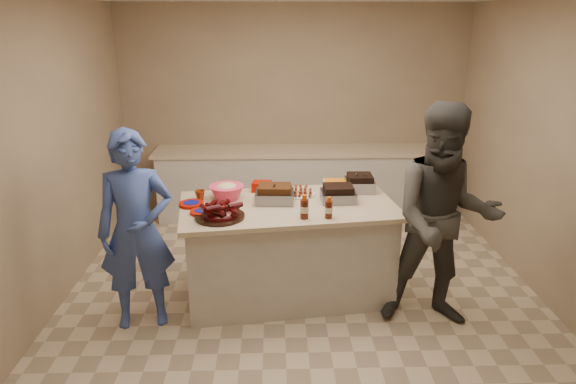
{
  "coord_description": "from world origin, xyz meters",
  "views": [
    {
      "loc": [
        -0.25,
        -4.23,
        2.54
      ],
      "look_at": [
        -0.14,
        0.18,
        1.02
      ],
      "focal_mm": 32.0,
      "sensor_mm": 36.0,
      "label": 1
    }
  ],
  "objects_px": {
    "island": "(288,293)",
    "bbq_bottle_b": "(328,218)",
    "plastic_cup": "(200,200)",
    "guest_blue": "(146,320)",
    "coleslaw_bowl": "(227,199)",
    "rib_platter": "(220,218)",
    "roasting_pan": "(359,190)",
    "mustard_bottle": "(270,199)",
    "guest_gray": "(433,319)",
    "bbq_bottle_a": "(304,218)"
  },
  "relations": [
    {
      "from": "island",
      "to": "roasting_pan",
      "type": "height_order",
      "value": "roasting_pan"
    },
    {
      "from": "bbq_bottle_b",
      "to": "guest_gray",
      "type": "distance_m",
      "value": 1.32
    },
    {
      "from": "rib_platter",
      "to": "guest_blue",
      "type": "height_order",
      "value": "rib_platter"
    },
    {
      "from": "roasting_pan",
      "to": "bbq_bottle_b",
      "type": "height_order",
      "value": "bbq_bottle_b"
    },
    {
      "from": "rib_platter",
      "to": "plastic_cup",
      "type": "xyz_separation_m",
      "value": [
        -0.23,
        0.46,
        0.0
      ]
    },
    {
      "from": "coleslaw_bowl",
      "to": "plastic_cup",
      "type": "xyz_separation_m",
      "value": [
        -0.25,
        -0.01,
        0.0
      ]
    },
    {
      "from": "guest_blue",
      "to": "island",
      "type": "bearing_deg",
      "value": 7.52
    },
    {
      "from": "roasting_pan",
      "to": "bbq_bottle_a",
      "type": "xyz_separation_m",
      "value": [
        -0.58,
        -0.71,
        0.0
      ]
    },
    {
      "from": "roasting_pan",
      "to": "coleslaw_bowl",
      "type": "xyz_separation_m",
      "value": [
        -1.27,
        -0.21,
        0.0
      ]
    },
    {
      "from": "island",
      "to": "bbq_bottle_a",
      "type": "relative_size",
      "value": 9.32
    },
    {
      "from": "guest_gray",
      "to": "coleslaw_bowl",
      "type": "bearing_deg",
      "value": 167.59
    },
    {
      "from": "island",
      "to": "guest_blue",
      "type": "xyz_separation_m",
      "value": [
        -1.27,
        -0.43,
        0.0
      ]
    },
    {
      "from": "rib_platter",
      "to": "bbq_bottle_b",
      "type": "height_order",
      "value": "bbq_bottle_b"
    },
    {
      "from": "plastic_cup",
      "to": "guest_blue",
      "type": "distance_m",
      "value": 1.18
    },
    {
      "from": "plastic_cup",
      "to": "guest_blue",
      "type": "bearing_deg",
      "value": -127.93
    },
    {
      "from": "bbq_bottle_a",
      "to": "guest_gray",
      "type": "bearing_deg",
      "value": -7.15
    },
    {
      "from": "rib_platter",
      "to": "roasting_pan",
      "type": "relative_size",
      "value": 1.55
    },
    {
      "from": "coleslaw_bowl",
      "to": "guest_gray",
      "type": "bearing_deg",
      "value": -19.37
    },
    {
      "from": "rib_platter",
      "to": "coleslaw_bowl",
      "type": "relative_size",
      "value": 1.32
    },
    {
      "from": "bbq_bottle_a",
      "to": "guest_blue",
      "type": "relative_size",
      "value": 0.12
    },
    {
      "from": "coleslaw_bowl",
      "to": "guest_gray",
      "type": "distance_m",
      "value": 2.15
    },
    {
      "from": "bbq_bottle_b",
      "to": "guest_gray",
      "type": "relative_size",
      "value": 0.1
    },
    {
      "from": "rib_platter",
      "to": "plastic_cup",
      "type": "bearing_deg",
      "value": 116.42
    },
    {
      "from": "guest_blue",
      "to": "guest_gray",
      "type": "height_order",
      "value": "guest_gray"
    },
    {
      "from": "island",
      "to": "bbq_bottle_b",
      "type": "relative_size",
      "value": 10.27
    },
    {
      "from": "mustard_bottle",
      "to": "guest_blue",
      "type": "relative_size",
      "value": 0.06
    },
    {
      "from": "rib_platter",
      "to": "island",
      "type": "bearing_deg",
      "value": 27.93
    },
    {
      "from": "coleslaw_bowl",
      "to": "plastic_cup",
      "type": "height_order",
      "value": "coleslaw_bowl"
    },
    {
      "from": "roasting_pan",
      "to": "plastic_cup",
      "type": "xyz_separation_m",
      "value": [
        -1.52,
        -0.22,
        0.0
      ]
    },
    {
      "from": "rib_platter",
      "to": "bbq_bottle_b",
      "type": "distance_m",
      "value": 0.92
    },
    {
      "from": "bbq_bottle_a",
      "to": "mustard_bottle",
      "type": "bearing_deg",
      "value": 120.64
    },
    {
      "from": "bbq_bottle_a",
      "to": "bbq_bottle_b",
      "type": "distance_m",
      "value": 0.21
    },
    {
      "from": "island",
      "to": "mustard_bottle",
      "type": "bearing_deg",
      "value": 130.17
    },
    {
      "from": "island",
      "to": "bbq_bottle_b",
      "type": "distance_m",
      "value": 1.03
    },
    {
      "from": "roasting_pan",
      "to": "coleslaw_bowl",
      "type": "bearing_deg",
      "value": -170.14
    },
    {
      "from": "island",
      "to": "guest_blue",
      "type": "bearing_deg",
      "value": -168.84
    },
    {
      "from": "island",
      "to": "mustard_bottle",
      "type": "height_order",
      "value": "mustard_bottle"
    },
    {
      "from": "plastic_cup",
      "to": "mustard_bottle",
      "type": "bearing_deg",
      "value": 0.19
    },
    {
      "from": "plastic_cup",
      "to": "roasting_pan",
      "type": "bearing_deg",
      "value": 8.28
    },
    {
      "from": "rib_platter",
      "to": "roasting_pan",
      "type": "bearing_deg",
      "value": 27.68
    },
    {
      "from": "bbq_bottle_a",
      "to": "bbq_bottle_b",
      "type": "bearing_deg",
      "value": -0.17
    },
    {
      "from": "roasting_pan",
      "to": "coleslaw_bowl",
      "type": "distance_m",
      "value": 1.29
    },
    {
      "from": "rib_platter",
      "to": "bbq_bottle_a",
      "type": "height_order",
      "value": "bbq_bottle_a"
    },
    {
      "from": "coleslaw_bowl",
      "to": "bbq_bottle_a",
      "type": "height_order",
      "value": "coleslaw_bowl"
    },
    {
      "from": "roasting_pan",
      "to": "guest_gray",
      "type": "height_order",
      "value": "roasting_pan"
    },
    {
      "from": "coleslaw_bowl",
      "to": "plastic_cup",
      "type": "relative_size",
      "value": 3.38
    },
    {
      "from": "coleslaw_bowl",
      "to": "bbq_bottle_b",
      "type": "bearing_deg",
      "value": -29.2
    },
    {
      "from": "coleslaw_bowl",
      "to": "mustard_bottle",
      "type": "height_order",
      "value": "coleslaw_bowl"
    },
    {
      "from": "mustard_bottle",
      "to": "plastic_cup",
      "type": "height_order",
      "value": "mustard_bottle"
    },
    {
      "from": "rib_platter",
      "to": "bbq_bottle_b",
      "type": "relative_size",
      "value": 2.25
    }
  ]
}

